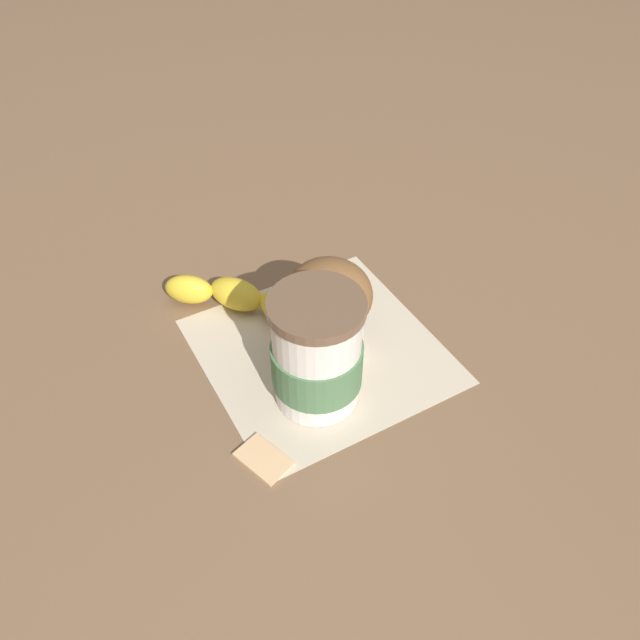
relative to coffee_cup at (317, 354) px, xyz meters
The scene contains 6 objects.
ground_plane 0.09m from the coffee_cup, 24.37° to the right, with size 3.00×3.00×0.00m, color brown.
paper_napkin 0.08m from the coffee_cup, 24.37° to the right, with size 0.24×0.24×0.00m, color beige.
coffee_cup is the anchor object (origin of this frame).
muffin 0.07m from the coffee_cup, 30.51° to the right, with size 0.09×0.09×0.11m.
banana 0.16m from the coffee_cup, 15.18° to the left, with size 0.13×0.14×0.04m.
sugar_packet 0.11m from the coffee_cup, 126.15° to the left, with size 0.05×0.03×0.01m, color #E0B27F.
Camera 1 is at (-0.43, 0.17, 0.49)m, focal length 35.00 mm.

